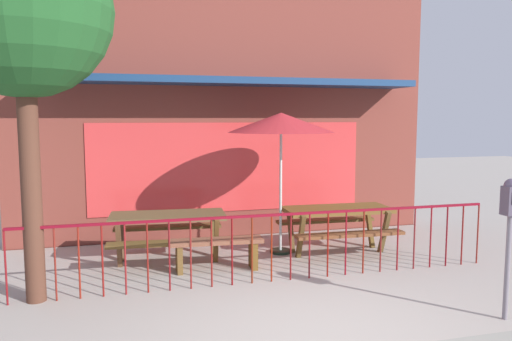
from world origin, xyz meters
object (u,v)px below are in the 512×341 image
(patio_umbrella, at_px, (281,124))
(street_tree, at_px, (22,12))
(patio_bench, at_px, (217,247))
(picnic_table_left, at_px, (168,224))
(picnic_table_right, at_px, (337,217))
(parking_meter_near, at_px, (510,211))

(patio_umbrella, xyz_separation_m, street_tree, (-3.65, -1.33, 1.35))
(patio_bench, xyz_separation_m, street_tree, (-2.42, -0.65, 3.19))
(picnic_table_left, xyz_separation_m, patio_bench, (0.66, -0.66, -0.26))
(street_tree, bearing_deg, picnic_table_right, 13.55)
(picnic_table_left, distance_m, picnic_table_right, 2.84)
(patio_umbrella, bearing_deg, patio_bench, -150.87)
(picnic_table_right, relative_size, patio_bench, 1.30)
(patio_umbrella, distance_m, parking_meter_near, 3.82)
(patio_umbrella, xyz_separation_m, parking_meter_near, (1.62, -3.33, -0.94))
(patio_umbrella, height_order, parking_meter_near, patio_umbrella)
(picnic_table_left, xyz_separation_m, street_tree, (-1.76, -1.30, 2.93))
(picnic_table_right, height_order, parking_meter_near, parking_meter_near)
(picnic_table_right, distance_m, parking_meter_near, 3.25)
(patio_bench, relative_size, parking_meter_near, 0.87)
(picnic_table_right, bearing_deg, street_tree, -166.45)
(parking_meter_near, height_order, street_tree, street_tree)
(patio_bench, bearing_deg, street_tree, -165.08)
(patio_umbrella, bearing_deg, street_tree, -159.98)
(picnic_table_right, distance_m, patio_bench, 2.23)
(picnic_table_left, bearing_deg, street_tree, -143.51)
(picnic_table_left, distance_m, patio_bench, 0.97)
(parking_meter_near, bearing_deg, picnic_table_left, 136.73)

